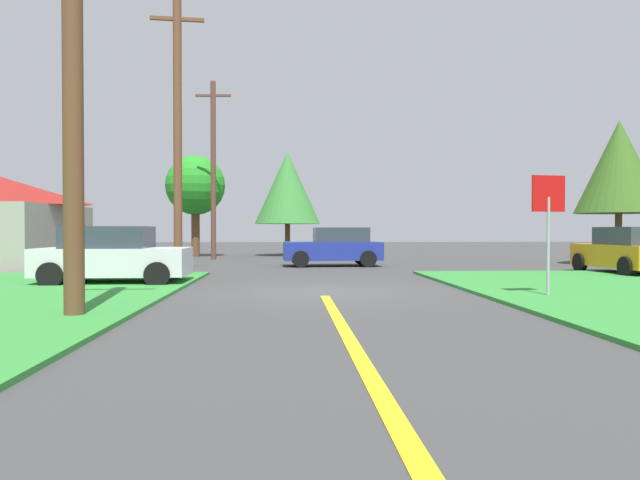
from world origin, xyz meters
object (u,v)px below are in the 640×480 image
oak_tree_left (619,167)px  parked_car_near_building (113,256)px  utility_pole_mid (178,132)px  oak_tree_right (195,186)px  utility_pole_near (73,70)px  car_approaching_junction (334,247)px  stop_sign (548,211)px  utility_pole_far (213,168)px  pine_tree_center (287,188)px  car_on_crossroad (630,251)px

oak_tree_left → parked_car_near_building: bearing=-156.7°
utility_pole_mid → oak_tree_right: bearing=96.2°
parked_car_near_building → oak_tree_right: bearing=90.9°
utility_pole_near → car_approaching_junction: bearing=69.0°
stop_sign → oak_tree_right: (-10.98, 21.26, 2.07)m
utility_pole_far → pine_tree_center: (3.79, 4.51, -0.70)m
oak_tree_left → stop_sign: bearing=-125.1°
car_on_crossroad → utility_pole_far: utility_pole_far is taller
stop_sign → utility_pole_far: utility_pole_far is taller
oak_tree_left → utility_pole_near: bearing=-140.7°
car_on_crossroad → utility_pole_far: 19.40m
car_approaching_junction → utility_pole_near: (-5.60, -14.59, 3.44)m
utility_pole_far → oak_tree_right: bearing=112.8°
parked_car_near_building → utility_pole_near: 7.44m
stop_sign → parked_car_near_building: (-10.61, 3.95, -1.13)m
parked_car_near_building → oak_tree_left: size_ratio=0.65×
parked_car_near_building → utility_pole_near: utility_pole_near is taller
pine_tree_center → oak_tree_right: (-5.22, -1.12, 0.01)m
stop_sign → car_approaching_junction: 12.70m
parked_car_near_building → utility_pole_far: 14.49m
oak_tree_right → pine_tree_center: bearing=12.1°
car_approaching_junction → utility_pole_near: utility_pole_near is taller
utility_pole_mid → oak_tree_left: (18.06, 4.53, -0.59)m
car_approaching_junction → stop_sign: bearing=105.1°
car_approaching_junction → oak_tree_left: 12.83m
utility_pole_far → car_on_crossroad: bearing=-35.9°
parked_car_near_building → car_on_crossroad: size_ratio=0.99×
car_on_crossroad → utility_pole_near: (-15.24, -9.26, 3.43)m
utility_pole_near → pine_tree_center: bearing=81.7°
oak_tree_right → car_on_crossroad: bearing=-40.8°
parked_car_near_building → car_on_crossroad: 16.69m
pine_tree_center → oak_tree_right: pine_tree_center is taller
oak_tree_left → oak_tree_right: size_ratio=1.09×
car_on_crossroad → utility_pole_mid: utility_pole_mid is taller
car_on_crossroad → car_approaching_junction: (-9.64, 5.34, -0.00)m
car_approaching_junction → oak_tree_left: bearing=178.3°
parked_car_near_building → car_approaching_junction: 10.60m
stop_sign → utility_pole_far: (-9.55, 17.87, 2.76)m
car_on_crossroad → oak_tree_left: bearing=-29.5°
stop_sign → utility_pole_near: bearing=5.6°
utility_pole_near → utility_pole_far: bearing=90.4°
pine_tree_center → car_approaching_junction: bearing=-79.2°
utility_pole_near → utility_pole_far: utility_pole_far is taller
car_approaching_junction → utility_pole_mid: bearing=35.3°
utility_pole_near → pine_tree_center: (3.63, 24.91, -0.24)m
stop_sign → utility_pole_mid: (-9.50, 7.67, 2.90)m
utility_pole_near → pine_tree_center: size_ratio=1.35×
parked_car_near_building → utility_pole_mid: utility_pole_mid is taller
stop_sign → oak_tree_left: oak_tree_left is taller
parked_car_near_building → utility_pole_near: (1.22, -6.48, 3.43)m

